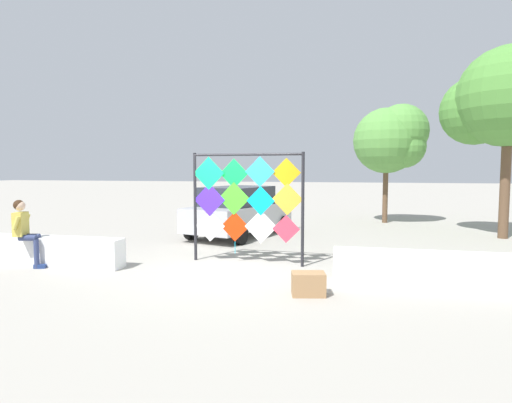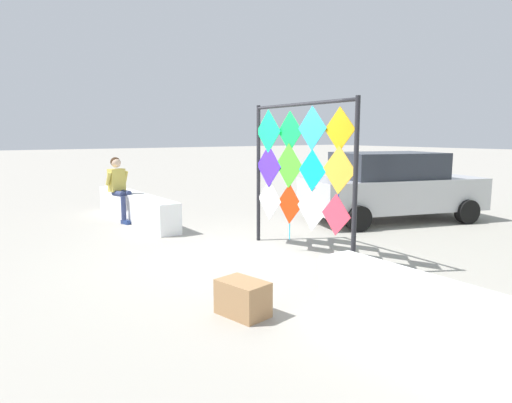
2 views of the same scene
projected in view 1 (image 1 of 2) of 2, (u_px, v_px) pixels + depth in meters
name	position (u px, v px, depth m)	size (l,w,h in m)	color
ground	(225.00, 272.00, 8.87)	(120.00, 120.00, 0.00)	#9E998E
plaza_ledge_left	(40.00, 250.00, 9.53)	(3.99, 0.47, 0.64)	white
plaza_ledge_right	(445.00, 270.00, 7.68)	(3.99, 0.47, 0.64)	white
kite_display_rack	(246.00, 198.00, 9.59)	(2.62, 0.20, 2.53)	#232328
seated_vendor	(25.00, 228.00, 9.18)	(0.69, 0.55, 1.49)	navy
parked_car	(239.00, 211.00, 13.59)	(2.89, 4.44, 1.59)	#B7B7BC
cardboard_box_large	(308.00, 284.00, 7.22)	(0.56, 0.37, 0.39)	#9E754C
tree_broadleaf	(393.00, 139.00, 16.63)	(2.89, 2.59, 4.69)	brown
tree_palm_like	(504.00, 98.00, 13.03)	(3.37, 3.36, 5.89)	brown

